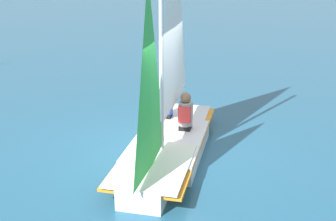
# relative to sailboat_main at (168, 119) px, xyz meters

# --- Properties ---
(ground_plane) EXTENTS (260.00, 260.00, 0.00)m
(ground_plane) POSITION_rel_sailboat_main_xyz_m (-0.00, -0.00, -0.77)
(ground_plane) COLOR #235675
(sailboat_main) EXTENTS (4.04, 3.76, 5.15)m
(sailboat_main) POSITION_rel_sailboat_main_xyz_m (0.00, 0.00, 0.00)
(sailboat_main) COLOR silver
(sailboat_main) RESTS_ON ground_plane
(sailor_helm) EXTENTS (0.43, 0.42, 1.16)m
(sailor_helm) POSITION_rel_sailboat_main_xyz_m (0.59, 0.19, -0.15)
(sailor_helm) COLOR black
(sailor_helm) RESTS_ON ground_plane
(sailor_crew) EXTENTS (0.43, 0.42, 1.16)m
(sailor_crew) POSITION_rel_sailboat_main_xyz_m (0.69, 1.00, -0.15)
(sailor_crew) COLOR black
(sailor_crew) RESTS_ON ground_plane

